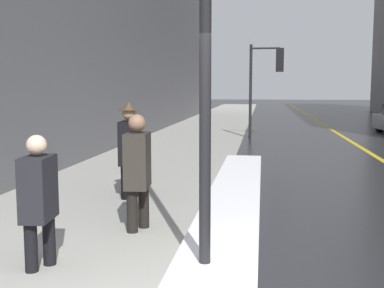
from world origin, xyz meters
TOP-DOWN VIEW (x-y plane):
  - sidewalk_slab at (-2.00, 15.00)m, footprint 4.00×80.00m
  - road_centre_stripe at (4.00, 15.00)m, footprint 0.16×80.00m
  - snow_bank_curb at (0.27, 4.36)m, footprint 0.90×9.61m
  - traffic_light_near at (0.95, 15.20)m, footprint 1.31×0.32m
  - pedestrian_trailing at (-1.63, 1.00)m, footprint 0.32×0.50m
  - pedestrian_in_glasses at (-0.94, 2.55)m, footprint 0.35×0.75m
  - pedestrian_in_fedora at (-1.59, 4.45)m, footprint 0.37×0.75m

SIDE VIEW (x-z plane):
  - road_centre_stripe at x=4.00m, z-range 0.00..0.00m
  - sidewalk_slab at x=-2.00m, z-range 0.00..0.01m
  - snow_bank_curb at x=0.27m, z-range 0.00..0.15m
  - pedestrian_trailing at x=-1.63m, z-range 0.08..1.55m
  - pedestrian_in_glasses at x=-0.94m, z-range 0.09..1.70m
  - pedestrian_in_fedora at x=-1.59m, z-range 0.08..1.80m
  - traffic_light_near at x=0.95m, z-range 0.81..4.44m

